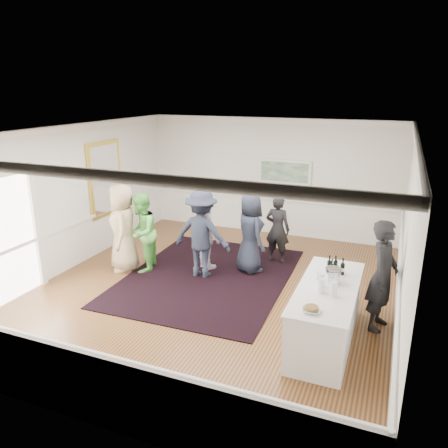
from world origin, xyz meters
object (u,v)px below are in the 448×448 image
at_px(bartender, 383,276).
at_px(guest_tan, 123,228).
at_px(guest_dark_a, 202,234).
at_px(nut_bowl, 311,309).
at_px(guest_green, 142,233).
at_px(guest_navy, 250,233).
at_px(ice_bucket, 333,276).
at_px(guest_lilac, 207,237).
at_px(serving_table, 326,314).
at_px(guest_dark_b, 277,229).

relative_size(bartender, guest_tan, 0.97).
xyz_separation_m(guest_dark_a, nut_bowl, (2.84, -2.50, 0.04)).
relative_size(guest_tan, guest_green, 1.11).
height_order(guest_navy, ice_bucket, guest_navy).
height_order(guest_lilac, nut_bowl, guest_lilac).
distance_m(bartender, guest_green, 5.11).
distance_m(guest_tan, nut_bowl, 5.09).
distance_m(guest_dark_a, ice_bucket, 3.30).
bearing_deg(guest_green, bartender, 66.42).
bearing_deg(guest_dark_a, serving_table, 149.69).
bearing_deg(nut_bowl, guest_tan, 154.86).
xyz_separation_m(guest_lilac, guest_dark_b, (1.35, 1.02, 0.04)).
bearing_deg(ice_bucket, guest_tan, 167.07).
distance_m(guest_navy, ice_bucket, 2.95).
distance_m(guest_green, guest_dark_b, 3.11).
relative_size(guest_tan, nut_bowl, 7.52).
bearing_deg(guest_tan, guest_navy, 77.87).
height_order(guest_dark_a, guest_dark_b, guest_dark_a).
bearing_deg(guest_dark_a, bartender, 165.84).
bearing_deg(guest_tan, guest_dark_a, 68.36).
height_order(guest_green, guest_dark_b, guest_green).
bearing_deg(serving_table, nut_bowl, -95.62).
xyz_separation_m(guest_tan, nut_bowl, (4.61, -2.16, 0.02)).
distance_m(serving_table, nut_bowl, 1.04).
bearing_deg(ice_bucket, guest_dark_a, 154.35).
distance_m(guest_tan, guest_green, 0.43).
xyz_separation_m(serving_table, nut_bowl, (-0.09, -0.90, 0.52)).
height_order(serving_table, guest_tan, guest_tan).
relative_size(serving_table, guest_dark_a, 1.24).
bearing_deg(guest_tan, serving_table, 42.42).
xyz_separation_m(guest_green, guest_dark_b, (2.66, 1.61, -0.08)).
distance_m(guest_dark_b, guest_navy, 0.86).
bearing_deg(serving_table, guest_lilac, 146.54).
bearing_deg(bartender, serving_table, 146.11).
distance_m(guest_dark_a, guest_dark_b, 1.91).
relative_size(guest_dark_b, nut_bowl, 6.15).
bearing_deg(guest_tan, ice_bucket, 44.51).
height_order(guest_tan, guest_green, guest_tan).
bearing_deg(guest_dark_b, guest_dark_a, 53.31).
bearing_deg(guest_green, guest_tan, -89.34).
xyz_separation_m(guest_green, guest_dark_a, (1.37, 0.22, 0.08)).
bearing_deg(guest_dark_a, guest_lilac, -82.56).
relative_size(serving_table, guest_dark_b, 1.48).
bearing_deg(bartender, guest_tan, 95.84).
bearing_deg(serving_table, bartender, 45.26).
xyz_separation_m(serving_table, guest_dark_a, (-2.93, 1.60, 0.48)).
bearing_deg(bartender, guest_lilac, 83.21).
bearing_deg(bartender, guest_navy, 73.51).
height_order(guest_green, guest_lilac, guest_green).
relative_size(serving_table, bartender, 1.25).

